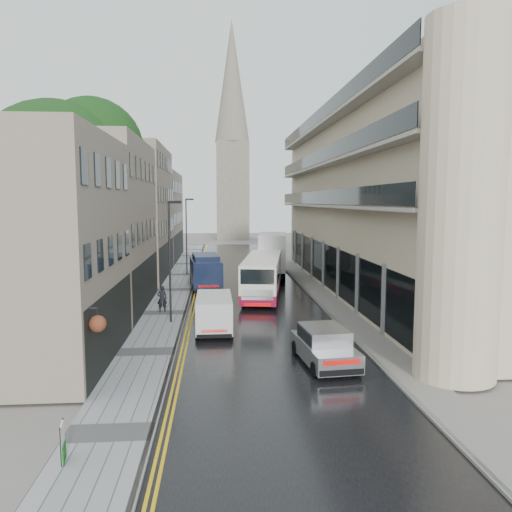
{
  "coord_description": "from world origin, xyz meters",
  "views": [
    {
      "loc": [
        -2.5,
        -12.34,
        7.2
      ],
      "look_at": [
        -0.11,
        18.0,
        3.83
      ],
      "focal_mm": 35.0,
      "sensor_mm": 36.0,
      "label": 1
    }
  ],
  "objects": [
    {
      "name": "silver_hatchback",
      "position": [
        1.46,
        7.13,
        0.86
      ],
      "size": [
        2.39,
        4.64,
        1.68
      ],
      "primitive_type": null,
      "rotation": [
        0.0,
        0.0,
        0.1
      ],
      "color": "silver",
      "rests_on": "road"
    },
    {
      "name": "navy_van",
      "position": [
        -4.3,
        26.6,
        1.48
      ],
      "size": [
        2.88,
        5.94,
        2.92
      ],
      "primitive_type": null,
      "rotation": [
        0.0,
        0.0,
        0.11
      ],
      "color": "black",
      "rests_on": "road"
    },
    {
      "name": "old_shop_row",
      "position": [
        -9.45,
        30.0,
        6.0
      ],
      "size": [
        4.5,
        56.0,
        12.0
      ],
      "primitive_type": null,
      "color": "gray",
      "rests_on": "ground"
    },
    {
      "name": "lamp_post_near",
      "position": [
        -5.23,
        16.63,
        3.64
      ],
      "size": [
        0.81,
        0.4,
        7.05
      ],
      "primitive_type": null,
      "rotation": [
        0.0,
        0.0,
        -0.3
      ],
      "color": "black",
      "rests_on": "left_sidewalk"
    },
    {
      "name": "pedestrian",
      "position": [
        -6.03,
        19.4,
        0.98
      ],
      "size": [
        0.66,
        0.47,
        1.71
      ],
      "primitive_type": "imported",
      "rotation": [
        0.0,
        0.0,
        3.25
      ],
      "color": "black",
      "rests_on": "left_sidewalk"
    },
    {
      "name": "right_sidewalk",
      "position": [
        5.4,
        27.5,
        0.06
      ],
      "size": [
        1.8,
        85.0,
        0.12
      ],
      "primitive_type": "cube",
      "color": "slate",
      "rests_on": "ground"
    },
    {
      "name": "tree_near",
      "position": [
        -12.5,
        20.0,
        6.95
      ],
      "size": [
        10.56,
        10.56,
        13.89
      ],
      "primitive_type": null,
      "color": "black",
      "rests_on": "ground"
    },
    {
      "name": "modern_block",
      "position": [
        10.3,
        26.0,
        7.0
      ],
      "size": [
        8.0,
        40.0,
        14.0
      ],
      "primitive_type": null,
      "color": "#C9B496",
      "rests_on": "ground"
    },
    {
      "name": "lamp_post_far",
      "position": [
        -5.42,
        35.97,
        3.75
      ],
      "size": [
        0.83,
        0.46,
        7.27
      ],
      "primitive_type": null,
      "rotation": [
        0.0,
        0.0,
        0.36
      ],
      "color": "black",
      "rests_on": "left_sidewalk"
    },
    {
      "name": "cream_bus",
      "position": [
        -0.65,
        22.16,
        1.5
      ],
      "size": [
        4.13,
        11.14,
        2.97
      ],
      "primitive_type": null,
      "rotation": [
        0.0,
        0.0,
        -0.15
      ],
      "color": "white",
      "rests_on": "road"
    },
    {
      "name": "left_sidewalk",
      "position": [
        -5.85,
        27.5,
        0.06
      ],
      "size": [
        2.7,
        85.0,
        0.12
      ],
      "primitive_type": "cube",
      "color": "gray",
      "rests_on": "ground"
    },
    {
      "name": "tree_far",
      "position": [
        -12.2,
        33.0,
        6.23
      ],
      "size": [
        9.24,
        9.24,
        12.46
      ],
      "primitive_type": null,
      "color": "black",
      "rests_on": "ground"
    },
    {
      "name": "church_spire",
      "position": [
        0.5,
        82.0,
        20.0
      ],
      "size": [
        6.4,
        6.4,
        40.0
      ],
      "primitive_type": null,
      "color": "gray",
      "rests_on": "ground"
    },
    {
      "name": "white_lorry",
      "position": [
        1.36,
        32.2,
        2.12
      ],
      "size": [
        3.33,
        8.22,
        4.19
      ],
      "primitive_type": null,
      "rotation": [
        0.0,
        0.0,
        -0.12
      ],
      "color": "silver",
      "rests_on": "road"
    },
    {
      "name": "estate_sign",
      "position": [
        -6.75,
        0.96,
        0.64
      ],
      "size": [
        0.18,
        0.63,
        1.05
      ],
      "primitive_type": null,
      "rotation": [
        0.0,
        0.0,
        0.17
      ],
      "color": "silver",
      "rests_on": "left_sidewalk"
    },
    {
      "name": "ground",
      "position": [
        0.0,
        0.0,
        0.0
      ],
      "size": [
        200.0,
        200.0,
        0.0
      ],
      "primitive_type": "plane",
      "color": "slate",
      "rests_on": "ground"
    },
    {
      "name": "white_van",
      "position": [
        -3.55,
        13.26,
        1.03
      ],
      "size": [
        1.95,
        4.48,
        2.02
      ],
      "primitive_type": null,
      "rotation": [
        0.0,
        0.0,
        0.01
      ],
      "color": "silver",
      "rests_on": "road"
    },
    {
      "name": "road",
      "position": [
        0.0,
        27.5,
        0.01
      ],
      "size": [
        9.0,
        85.0,
        0.02
      ],
      "primitive_type": "cube",
      "color": "black",
      "rests_on": "ground"
    }
  ]
}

